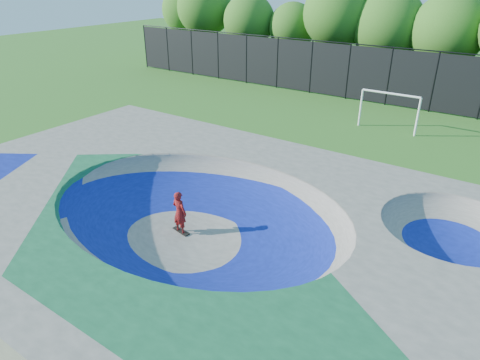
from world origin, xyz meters
name	(u,v)px	position (x,y,z in m)	size (l,w,h in m)	color
ground	(198,240)	(0.00, 0.00, 0.00)	(120.00, 120.00, 0.00)	#29631B
skate_deck	(197,222)	(0.00, 0.00, 0.75)	(22.00, 14.00, 1.50)	gray
skater	(180,212)	(-0.85, 0.05, 0.82)	(0.60, 0.39, 1.65)	red
skateboard	(181,231)	(-0.85, 0.05, 0.03)	(0.78, 0.22, 0.05)	black
soccer_goal	(389,104)	(1.79, 15.51, 1.60)	(3.49, 0.12, 2.30)	white
fence	(389,76)	(0.00, 21.00, 2.10)	(48.09, 0.09, 4.04)	black
treeline	(400,25)	(-1.10, 25.85, 4.97)	(53.11, 7.57, 8.39)	#4E3227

